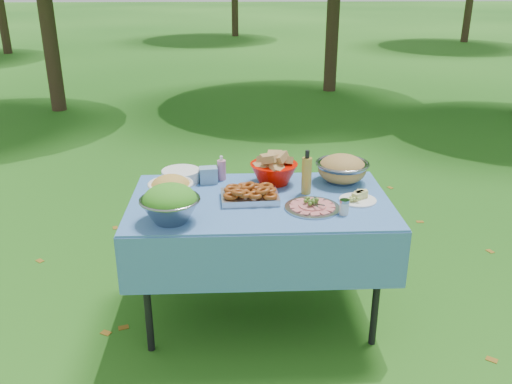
% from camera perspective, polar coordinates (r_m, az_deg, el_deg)
% --- Properties ---
extents(ground, '(80.00, 80.00, 0.00)m').
position_cam_1_polar(ground, '(3.42, 0.38, -12.62)').
color(ground, '#0A370A').
rests_on(ground, ground).
extents(picnic_table, '(1.46, 0.86, 0.76)m').
position_cam_1_polar(picnic_table, '(3.22, 0.40, -7.04)').
color(picnic_table, '#7FC6F5').
rests_on(picnic_table, ground).
extents(salad_bowl, '(0.31, 0.31, 0.20)m').
position_cam_1_polar(salad_bowl, '(2.78, -9.04, -1.19)').
color(salad_bowl, gray).
rests_on(salad_bowl, picnic_table).
extents(pasta_bowl_white, '(0.25, 0.25, 0.14)m').
position_cam_1_polar(pasta_bowl_white, '(3.08, -8.96, 0.51)').
color(pasta_bowl_white, white).
rests_on(pasta_bowl_white, picnic_table).
extents(plate_stack, '(0.26, 0.26, 0.08)m').
position_cam_1_polar(plate_stack, '(3.33, -7.90, 1.71)').
color(plate_stack, white).
rests_on(plate_stack, picnic_table).
extents(wipes_box, '(0.12, 0.09, 0.10)m').
position_cam_1_polar(wipes_box, '(3.30, -5.03, 1.79)').
color(wipes_box, '#78A5C8').
rests_on(wipes_box, picnic_table).
extents(sanitizer_bottle, '(0.06, 0.06, 0.15)m').
position_cam_1_polar(sanitizer_bottle, '(3.33, -3.64, 2.55)').
color(sanitizer_bottle, pink).
rests_on(sanitizer_bottle, picnic_table).
extents(bread_bowl, '(0.30, 0.30, 0.19)m').
position_cam_1_polar(bread_bowl, '(3.26, 1.90, 2.52)').
color(bread_bowl, '#D00B00').
rests_on(bread_bowl, picnic_table).
extents(pasta_bowl_steel, '(0.41, 0.41, 0.17)m').
position_cam_1_polar(pasta_bowl_steel, '(3.33, 9.05, 2.47)').
color(pasta_bowl_steel, gray).
rests_on(pasta_bowl_steel, picnic_table).
extents(fried_tray, '(0.33, 0.24, 0.08)m').
position_cam_1_polar(fried_tray, '(3.03, -0.66, -0.19)').
color(fried_tray, silver).
rests_on(fried_tray, picnic_table).
extents(charcuterie_platter, '(0.37, 0.37, 0.07)m').
position_cam_1_polar(charcuterie_platter, '(2.94, 5.97, -1.12)').
color(charcuterie_platter, '#A2A4A8').
rests_on(charcuterie_platter, picnic_table).
extents(oil_bottle, '(0.08, 0.08, 0.26)m').
position_cam_1_polar(oil_bottle, '(3.11, 5.36, 2.09)').
color(oil_bottle, '#AD9036').
rests_on(oil_bottle, picnic_table).
extents(cheese_plate, '(0.27, 0.27, 0.06)m').
position_cam_1_polar(cheese_plate, '(3.08, 10.69, -0.44)').
color(cheese_plate, white).
rests_on(cheese_plate, picnic_table).
extents(shaker, '(0.07, 0.07, 0.08)m').
position_cam_1_polar(shaker, '(2.89, 9.27, -1.57)').
color(shaker, silver).
rests_on(shaker, picnic_table).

